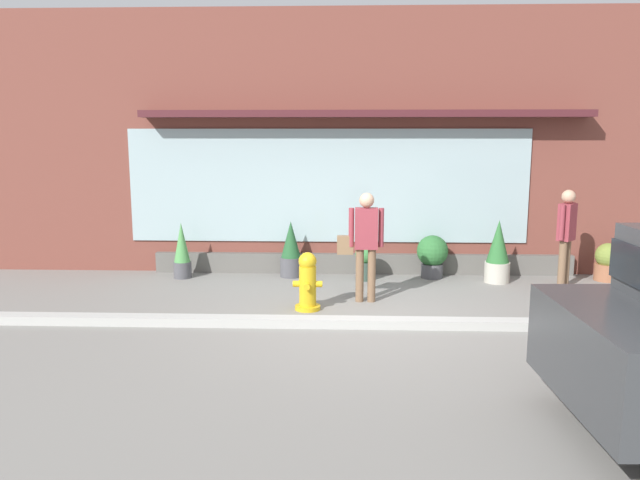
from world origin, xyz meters
TOP-DOWN VIEW (x-y plane):
  - ground_plane at (0.00, 0.00)m, footprint 60.00×60.00m
  - curb_strip at (0.00, -0.20)m, footprint 14.00×0.24m
  - storefront at (-0.01, 3.18)m, footprint 14.00×0.81m
  - fire_hydrant at (-0.85, 0.59)m, footprint 0.42×0.39m
  - pedestrian_with_handbag at (-0.03, 1.06)m, footprint 0.69×0.22m
  - pedestrian_passerby at (3.25, 2.00)m, footprint 0.35×0.39m
  - potted_plant_window_center at (2.27, 2.38)m, footprint 0.42×0.42m
  - potted_plant_doorstep at (-3.15, 2.49)m, footprint 0.31×0.31m
  - potted_plant_by_entrance at (4.19, 2.57)m, footprint 0.43×0.43m
  - potted_plant_corner_tall at (1.21, 2.66)m, footprint 0.54×0.54m
  - potted_plant_window_left at (-1.26, 2.66)m, footprint 0.38×0.38m
  - potted_plant_trailing_edge at (0.03, 2.44)m, footprint 0.33×0.33m

SIDE VIEW (x-z plane):
  - ground_plane at x=0.00m, z-range 0.00..0.00m
  - curb_strip at x=0.00m, z-range 0.00..0.12m
  - potted_plant_by_entrance at x=4.19m, z-range 0.00..0.65m
  - potted_plant_trailing_edge at x=0.03m, z-range 0.02..0.64m
  - fire_hydrant at x=-0.85m, z-range -0.01..0.83m
  - potted_plant_corner_tall at x=1.21m, z-range 0.04..0.79m
  - potted_plant_doorstep at x=-3.15m, z-range -0.02..0.95m
  - potted_plant_window_left at x=-1.26m, z-range -0.02..0.96m
  - potted_plant_window_center at x=2.27m, z-range -0.03..1.04m
  - pedestrian_passerby at x=3.25m, z-range 0.13..1.75m
  - pedestrian_with_handbag at x=-0.03m, z-range 0.14..1.78m
  - storefront at x=-0.01m, z-range -0.05..4.58m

